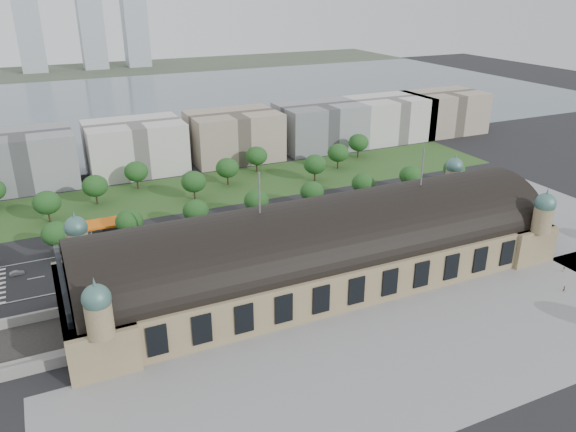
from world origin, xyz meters
name	(u,v)px	position (x,y,z in m)	size (l,w,h in m)	color
ground	(321,279)	(0.00, 0.00, 0.00)	(900.00, 900.00, 0.00)	black
station	(322,249)	(0.00, 0.00, 10.28)	(150.00, 48.40, 44.30)	#98885E
plaza_south	(439,348)	(10.00, -44.00, 0.00)	(190.00, 48.00, 0.12)	gray
plaza_east	(560,223)	(103.00, 0.00, 0.00)	(56.00, 100.00, 0.12)	gray
road_slab	(220,243)	(-20.00, 38.00, 0.00)	(260.00, 26.00, 0.10)	black
grass_belt	(191,192)	(-15.00, 93.00, 0.00)	(300.00, 45.00, 0.10)	#325321
petrol_station	(108,224)	(-53.91, 65.28, 2.95)	(14.00, 13.00, 5.05)	orange
lake	(135,104)	(0.00, 298.00, 0.00)	(700.00, 320.00, 0.08)	slate
far_shore	(98,70)	(0.00, 498.00, 0.00)	(700.00, 120.00, 0.14)	#44513D
far_tower_left	(29,31)	(-60.00, 508.00, 40.00)	(24.00, 24.00, 80.00)	#9EA8B2
far_tower_mid	(91,27)	(0.00, 508.00, 42.50)	(24.00, 24.00, 85.00)	#9EA8B2
far_tower_right	(135,30)	(45.00, 508.00, 37.50)	(24.00, 24.00, 75.00)	#9EA8B2
office_2	(21,160)	(-80.00, 133.00, 12.00)	(45.00, 32.00, 24.00)	gray
office_3	(135,147)	(-30.00, 133.00, 12.00)	(45.00, 32.00, 24.00)	beige
office_4	(234,136)	(20.00, 133.00, 12.00)	(45.00, 32.00, 24.00)	tan
office_5	(320,126)	(70.00, 133.00, 12.00)	(45.00, 32.00, 24.00)	gray
office_6	(388,118)	(115.00, 133.00, 12.00)	(45.00, 32.00, 24.00)	beige
office_7	(443,112)	(155.00, 133.00, 12.00)	(45.00, 32.00, 24.00)	tan
tree_row_2	(56,234)	(-72.00, 53.00, 7.43)	(9.60, 9.60, 11.52)	#2D2116
tree_row_3	(129,222)	(-48.00, 53.00, 7.43)	(9.60, 9.60, 11.52)	#2D2116
tree_row_4	(196,211)	(-24.00, 53.00, 7.43)	(9.60, 9.60, 11.52)	#2D2116
tree_row_5	(256,201)	(0.00, 53.00, 7.43)	(9.60, 9.60, 11.52)	#2D2116
tree_row_6	(312,192)	(24.00, 53.00, 7.43)	(9.60, 9.60, 11.52)	#2D2116
tree_row_7	(363,183)	(48.00, 53.00, 7.43)	(9.60, 9.60, 11.52)	#2D2116
tree_row_8	(410,175)	(72.00, 53.00, 7.43)	(9.60, 9.60, 11.52)	#2D2116
tree_row_9	(454,168)	(96.00, 53.00, 7.43)	(9.60, 9.60, 11.52)	#2D2116
tree_belt_3	(47,203)	(-73.00, 83.00, 8.05)	(10.40, 10.40, 12.48)	#2D2116
tree_belt_4	(95,186)	(-54.00, 95.00, 8.05)	(10.40, 10.40, 12.48)	#2D2116
tree_belt_5	(136,171)	(-35.00, 107.00, 8.05)	(10.40, 10.40, 12.48)	#2D2116
tree_belt_6	(194,182)	(-16.00, 83.00, 8.05)	(10.40, 10.40, 12.48)	#2D2116
tree_belt_7	(227,168)	(3.00, 95.00, 8.05)	(10.40, 10.40, 12.48)	#2D2116
tree_belt_8	(257,156)	(22.00, 107.00, 8.05)	(10.40, 10.40, 12.48)	#2D2116
tree_belt_9	(315,164)	(41.00, 83.00, 8.05)	(10.40, 10.40, 12.48)	#2D2116
tree_belt_10	(338,153)	(60.00, 95.00, 8.05)	(10.40, 10.40, 12.48)	#2D2116
tree_belt_11	(359,143)	(79.00, 107.00, 8.05)	(10.40, 10.40, 12.48)	#2D2116
traffic_car_1	(17,273)	(-85.23, 42.56, 0.70)	(1.48, 4.25, 1.40)	gray
traffic_car_2	(135,256)	(-49.55, 38.54, 0.78)	(2.59, 5.61, 1.56)	black
traffic_car_3	(154,241)	(-40.91, 47.81, 0.67)	(1.87, 4.60, 1.33)	maroon
traffic_car_4	(266,241)	(-5.51, 30.93, 0.70)	(1.64, 4.09, 1.39)	#1C1845
traffic_car_5	(386,207)	(51.56, 40.81, 0.71)	(1.50, 4.30, 1.42)	slate
traffic_car_6	(451,207)	(74.83, 28.83, 0.80)	(2.65, 5.74, 1.60)	#B8B8BA
parked_car_0	(69,289)	(-71.43, 24.89, 0.70)	(1.47, 4.22, 1.39)	black
parked_car_1	(139,281)	(-51.52, 21.40, 0.74)	(2.44, 5.30, 1.47)	maroon
parked_car_2	(144,274)	(-49.24, 24.51, 0.81)	(2.27, 5.59, 1.62)	#16193F
parked_car_3	(177,273)	(-39.72, 21.00, 0.72)	(1.69, 4.21, 1.43)	#525359
parked_car_4	(146,274)	(-48.61, 25.00, 0.71)	(1.51, 4.32, 1.42)	white
parked_car_5	(168,273)	(-42.27, 22.42, 0.66)	(2.21, 4.78, 1.33)	gray
parked_car_6	(209,261)	(-28.36, 24.64, 0.75)	(2.09, 5.14, 1.49)	black
bus_west	(263,244)	(-8.16, 27.54, 1.67)	(2.81, 12.01, 3.34)	red
bus_mid	(287,234)	(3.13, 32.00, 1.48)	(2.49, 10.62, 2.96)	silver
bus_east	(357,226)	(29.34, 27.00, 1.72)	(2.89, 12.36, 3.44)	beige
pedestrian_0	(564,270)	(71.63, -28.55, 0.87)	(0.85, 0.49, 1.74)	gray
pedestrian_1	(564,289)	(61.60, -37.21, 0.89)	(0.65, 0.43, 1.78)	gray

